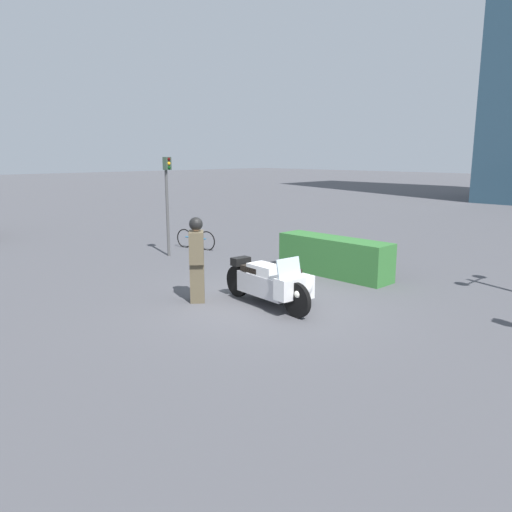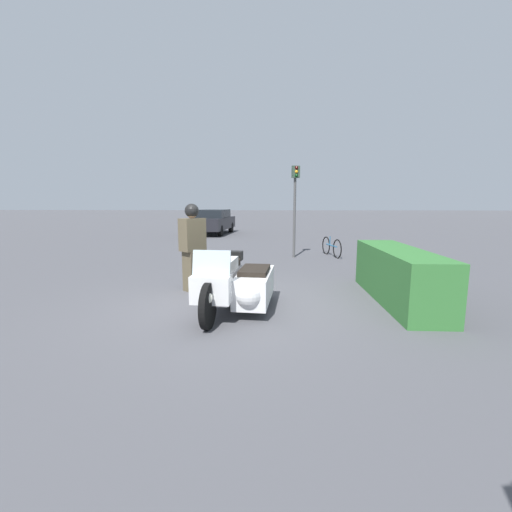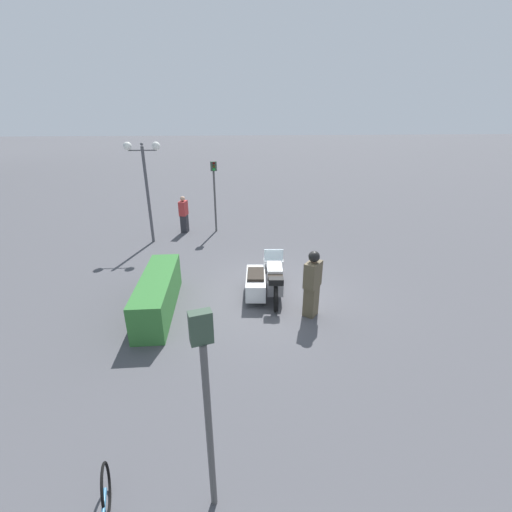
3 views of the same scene
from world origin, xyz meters
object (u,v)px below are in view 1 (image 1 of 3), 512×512
Objects in this scene: police_motorcycle at (276,282)px; officer_rider at (197,258)px; traffic_light_far at (167,191)px; bicycle_parked at (196,239)px; hedge_bush_curbside at (334,257)px.

police_motorcycle is 1.83m from officer_rider.
bicycle_parked is (-0.41, 1.37, -1.76)m from traffic_light_far.
officer_rider is (-1.35, -1.11, 0.51)m from police_motorcycle.
traffic_light_far is 1.93× the size of bicycle_parked.
police_motorcycle is at bearing 168.01° from officer_rider.
bicycle_parked is at bearing 91.25° from traffic_light_far.
police_motorcycle is 0.85× the size of traffic_light_far.
traffic_light_far is at bearing 172.15° from police_motorcycle.
traffic_light_far is (-4.72, 2.48, 1.09)m from officer_rider.
bicycle_parked is at bearing 161.98° from police_motorcycle.
officer_rider is at bearing -43.17° from traffic_light_far.
bicycle_parked is (-5.71, -0.34, -0.19)m from hedge_bush_curbside.
officer_rider is at bearing -50.92° from bicycle_parked.
hedge_bush_curbside is (-0.77, 3.07, 0.03)m from police_motorcycle.
police_motorcycle is 3.17m from hedge_bush_curbside.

